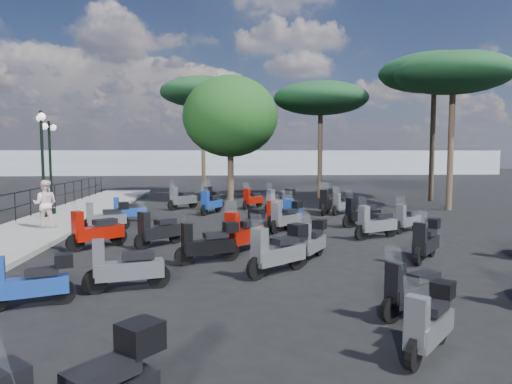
{
  "coord_description": "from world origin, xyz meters",
  "views": [
    {
      "loc": [
        -0.04,
        -14.14,
        2.73
      ],
      "look_at": [
        1.28,
        3.55,
        1.2
      ],
      "focal_mm": 32.0,
      "sensor_mm": 36.0,
      "label": 1
    }
  ],
  "objects": [
    {
      "name": "scooter_28",
      "position": [
        5.08,
        2.18,
        0.49
      ],
      "size": [
        1.67,
        0.87,
        1.4
      ],
      "rotation": [
        0.0,
        0.0,
        1.96
      ],
      "color": "black",
      "rests_on": "ground"
    },
    {
      "name": "broadleaf_tree",
      "position": [
        0.45,
        11.87,
        4.76
      ],
      "size": [
        5.39,
        5.39,
        7.06
      ],
      "color": "#38281E",
      "rests_on": "ground"
    },
    {
      "name": "scooter_20",
      "position": [
        5.09,
        -3.14,
        0.5
      ],
      "size": [
        1.2,
        1.39,
        1.33
      ],
      "rotation": [
        0.0,
        0.0,
        2.45
      ],
      "color": "black",
      "rests_on": "ground"
    },
    {
      "name": "scooter_27",
      "position": [
        6.31,
        0.94,
        0.44
      ],
      "size": [
        1.28,
        1.08,
        1.26
      ],
      "rotation": [
        0.0,
        0.0,
        2.26
      ],
      "color": "black",
      "rests_on": "ground"
    },
    {
      "name": "scooter_16",
      "position": [
        2.52,
        2.32,
        0.48
      ],
      "size": [
        0.95,
        1.61,
        1.39
      ],
      "rotation": [
        0.0,
        0.0,
        2.68
      ],
      "color": "black",
      "rests_on": "ground"
    },
    {
      "name": "scooter_23",
      "position": [
        2.59,
        6.3,
        0.53
      ],
      "size": [
        1.52,
        1.16,
        1.4
      ],
      "rotation": [
        0.0,
        0.0,
        2.18
      ],
      "color": "black",
      "rests_on": "ground"
    },
    {
      "name": "scooter_8",
      "position": [
        0.56,
        -1.79,
        0.56
      ],
      "size": [
        1.23,
        1.64,
        1.5
      ],
      "rotation": [
        0.0,
        0.0,
        2.54
      ],
      "color": "black",
      "rests_on": "ground"
    },
    {
      "name": "scooter_15",
      "position": [
        2.17,
        1.38,
        0.51
      ],
      "size": [
        1.3,
        1.32,
        1.35
      ],
      "rotation": [
        0.0,
        0.0,
        2.36
      ],
      "color": "black",
      "rests_on": "ground"
    },
    {
      "name": "pine_3",
      "position": [
        10.76,
        6.73,
        6.38
      ],
      "size": [
        5.37,
        5.37,
        7.35
      ],
      "color": "#38281E",
      "rests_on": "ground"
    },
    {
      "name": "distant_hills",
      "position": [
        0.0,
        45.0,
        1.5
      ],
      "size": [
        70.0,
        8.0,
        3.0
      ],
      "primitive_type": "cube",
      "color": "gray",
      "rests_on": "ground"
    },
    {
      "name": "scooter_5",
      "position": [
        -1.96,
        7.94,
        0.49
      ],
      "size": [
        1.36,
        1.31,
        1.42
      ],
      "rotation": [
        0.0,
        0.0,
        2.33
      ],
      "color": "black",
      "rests_on": "ground"
    },
    {
      "name": "lamp_post_1",
      "position": [
        -7.23,
        4.79,
        2.58
      ],
      "size": [
        0.69,
        1.17,
        4.25
      ],
      "rotation": [
        0.0,
        0.0,
        0.43
      ],
      "color": "black",
      "rests_on": "sidewalk"
    },
    {
      "name": "scooter_26",
      "position": [
        4.82,
        -0.15,
        0.48
      ],
      "size": [
        1.63,
        0.9,
        1.38
      ],
      "rotation": [
        0.0,
        0.0,
        1.99
      ],
      "color": "black",
      "rests_on": "ground"
    },
    {
      "name": "scooter_17",
      "position": [
        1.44,
        8.0,
        0.45
      ],
      "size": [
        1.08,
        1.35,
        1.29
      ],
      "rotation": [
        0.0,
        0.0,
        2.48
      ],
      "color": "black",
      "rests_on": "ground"
    },
    {
      "name": "scooter_10",
      "position": [
        -0.54,
        6.13,
        0.48
      ],
      "size": [
        0.98,
        1.58,
        1.38
      ],
      "rotation": [
        0.0,
        0.0,
        2.65
      ],
      "color": "black",
      "rests_on": "ground"
    },
    {
      "name": "pine_1",
      "position": [
        11.81,
        10.85,
        7.13
      ],
      "size": [
        6.12,
        6.12,
        8.23
      ],
      "color": "#38281E",
      "rests_on": "ground"
    },
    {
      "name": "sidewalk",
      "position": [
        -6.5,
        3.0,
        0.07
      ],
      "size": [
        3.0,
        30.0,
        0.15
      ],
      "primitive_type": "cube",
      "color": "slate",
      "rests_on": "ground"
    },
    {
      "name": "ground",
      "position": [
        0.0,
        0.0,
        0.0
      ],
      "size": [
        120.0,
        120.0,
        0.0
      ],
      "primitive_type": "plane",
      "color": "black",
      "rests_on": "ground"
    },
    {
      "name": "scooter_21",
      "position": [
        1.95,
        2.94,
        0.42
      ],
      "size": [
        0.8,
        1.43,
        1.22
      ],
      "rotation": [
        0.0,
        0.0,
        2.71
      ],
      "color": "black",
      "rests_on": "ground"
    },
    {
      "name": "scooter_3",
      "position": [
        -4.07,
        1.93,
        0.5
      ],
      "size": [
        1.59,
        0.82,
        1.32
      ],
      "rotation": [
        0.0,
        0.0,
        1.93
      ],
      "color": "black",
      "rests_on": "ground"
    },
    {
      "name": "scooter_2",
      "position": [
        -3.63,
        -1.03,
        0.5
      ],
      "size": [
        1.45,
        1.24,
        1.43
      ],
      "rotation": [
        0.0,
        0.0,
        2.27
      ],
      "color": "black",
      "rests_on": "ground"
    },
    {
      "name": "pedestrian_far",
      "position": [
        -6.14,
        1.98,
        0.97
      ],
      "size": [
        0.85,
        0.69,
        1.65
      ],
      "primitive_type": "imported",
      "rotation": [
        0.0,
        0.0,
        3.23
      ],
      "color": "beige",
      "rests_on": "sidewalk"
    },
    {
      "name": "scooter_9",
      "position": [
        -1.9,
        -0.88,
        0.48
      ],
      "size": [
        1.27,
        1.31,
        1.37
      ],
      "rotation": [
        0.0,
        0.0,
        2.37
      ],
      "color": "black",
      "rests_on": "ground"
    },
    {
      "name": "pine_2",
      "position": [
        -1.25,
        16.27,
        6.64
      ],
      "size": [
        5.58,
        5.58,
        7.65
      ],
      "color": "#38281E",
      "rests_on": "ground"
    },
    {
      "name": "scooter_4",
      "position": [
        -3.74,
        4.05,
        0.44
      ],
      "size": [
        1.55,
        0.65,
        1.26
      ],
      "rotation": [
        0.0,
        0.0,
        1.83
      ],
      "color": "black",
      "rests_on": "ground"
    },
    {
      "name": "scooter_1",
      "position": [
        -1.96,
        -5.16,
        0.47
      ],
      "size": [
        1.66,
        0.7,
        1.35
      ],
      "rotation": [
        0.0,
        0.0,
        1.83
      ],
      "color": "black",
      "rests_on": "ground"
    },
    {
      "name": "scooter_22",
      "position": [
        4.61,
        5.85,
        0.55
      ],
      "size": [
        0.94,
        1.73,
        1.45
      ],
      "rotation": [
        0.0,
        0.0,
        2.75
      ],
      "color": "black",
      "rests_on": "ground"
    },
    {
      "name": "scooter_13",
      "position": [
        -0.39,
        -2.98,
        0.5
      ],
      "size": [
        1.6,
        0.78,
        1.32
      ],
      "rotation": [
        0.0,
        0.0,
        1.9
      ],
      "color": "black",
      "rests_on": "ground"
    },
    {
      "name": "pine_0",
      "position": [
        5.88,
        13.09,
        5.95
      ],
      "size": [
        5.66,
        5.66,
        6.96
      ],
      "color": "#38281E",
      "rests_on": "ground"
    },
    {
      "name": "scooter_7",
      "position": [
        1.21,
        -4.15,
        0.54
      ],
      "size": [
        1.51,
        1.25,
        1.43
      ],
      "rotation": [
        0.0,
        0.0,
        2.24
      ],
      "color": "black",
      "rests_on": "ground"
    },
    {
      "name": "scooter_12",
      "position": [
        3.12,
        -6.96,
        0.43
      ],
      "size": [
        1.44,
        0.87,
        1.25
      ],
      "rotation": [
        0.0,
        0.0,
        2.05
      ],
      "color": "black",
      "rests_on": "ground"
    },
    {
      "name": "scooter_11",
      "position": [
        -0.43,
        8.03,
        0.51
      ],
      "size": [
        1.11,
        1.6,
        1.46
      ],
      "rotation": [
        0.0,
        0.0,
        2.57
      ],
      "color": "black",
      "rests_on": "ground"
    },
    {
      "name": "lamp_post_2",
      "position": [
        -7.25,
        5.65,
        2.37
      ],
      "size": [
        0.31,
        1.15,
        3.9
      ],
      "rotation": [
        0.0,
        0.0,
        -0.03
      ],
      "color": "black",
      "rests_on": "sidewalk"
    },
    {
      "name": "scooter_14",
      "position": [
        2.22,
        -2.87,
        0.48
      ],
      "size": [
        1.0,
        1.44,
        1.28
      ],
      "rotation": [
        0.0,
        0.0,
        2.59
      ],
      "color": "black",
      "rests_on": "ground"
    },
    {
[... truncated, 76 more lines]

